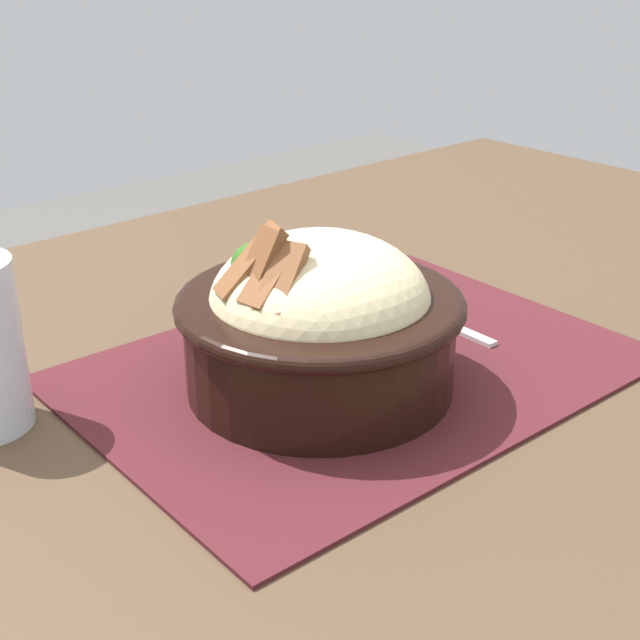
# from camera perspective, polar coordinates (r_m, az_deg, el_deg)

# --- Properties ---
(table) EXTENTS (1.34, 0.87, 0.77)m
(table) POSITION_cam_1_polar(r_m,az_deg,el_deg) (0.66, 2.05, -9.17)
(table) COLOR #4C3826
(table) RESTS_ON ground_plane
(placemat) EXTENTS (0.40, 0.29, 0.00)m
(placemat) POSITION_cam_1_polar(r_m,az_deg,el_deg) (0.65, 2.31, -3.07)
(placemat) COLOR #47191E
(placemat) RESTS_ON table
(bowl) EXTENTS (0.19, 0.19, 0.12)m
(bowl) POSITION_cam_1_polar(r_m,az_deg,el_deg) (0.60, -0.05, -0.03)
(bowl) COLOR black
(bowl) RESTS_ON placemat
(fork) EXTENTS (0.02, 0.13, 0.00)m
(fork) POSITION_cam_1_polar(r_m,az_deg,el_deg) (0.73, 6.52, 0.37)
(fork) COLOR silver
(fork) RESTS_ON placemat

